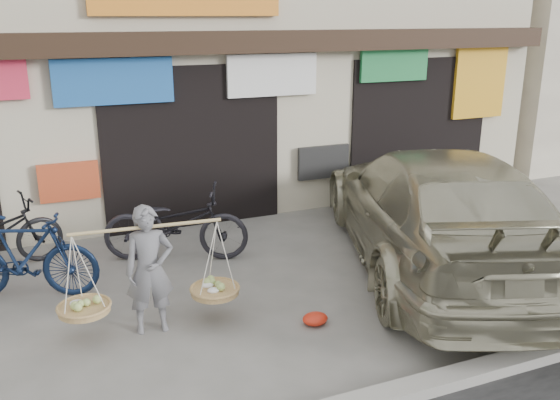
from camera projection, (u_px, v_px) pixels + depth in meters
name	position (u px, v px, depth m)	size (l,w,h in m)	color
ground	(271.00, 314.00, 7.18)	(70.00, 70.00, 0.00)	slate
shophouse_block	(151.00, 16.00, 11.80)	(14.00, 6.32, 7.00)	#BEB59A
street_vendor	(150.00, 275.00, 6.63)	(2.02, 0.68, 1.49)	slate
bike_1	(24.00, 256.00, 7.46)	(0.53, 1.86, 1.12)	#0F1D39
bike_2	(176.00, 224.00, 8.63)	(0.74, 2.11, 1.11)	black
suv	(435.00, 208.00, 8.39)	(4.19, 6.34, 1.71)	#A4A084
red_bag	(315.00, 319.00, 6.92)	(0.31, 0.25, 0.14)	red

